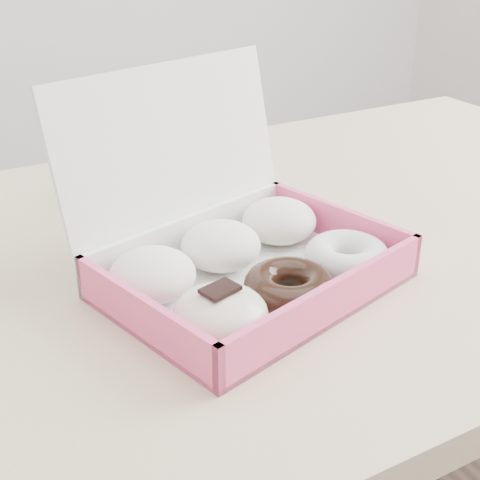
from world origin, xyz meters
TOP-DOWN VIEW (x-y plane):
  - table at (0.00, 0.00)m, footprint 1.20×0.80m
  - donut_box at (-0.20, -0.10)m, footprint 0.37×0.34m
  - newspapers at (-0.15, 0.19)m, footprint 0.27×0.25m

SIDE VIEW (x-z plane):
  - table at x=0.00m, z-range 0.30..1.05m
  - newspapers at x=-0.15m, z-range 0.75..0.79m
  - donut_box at x=-0.20m, z-range 0.67..0.90m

